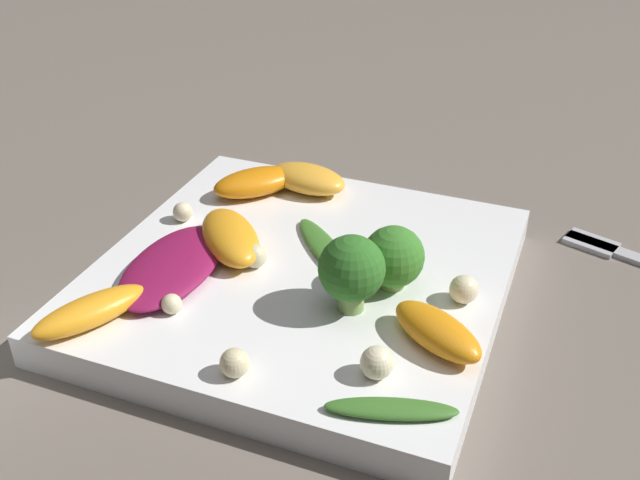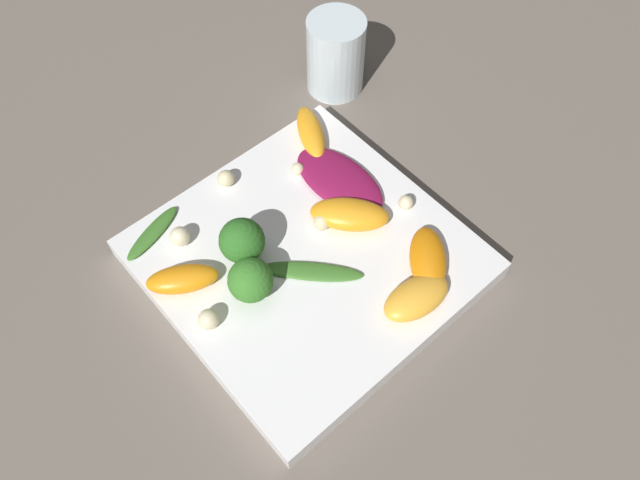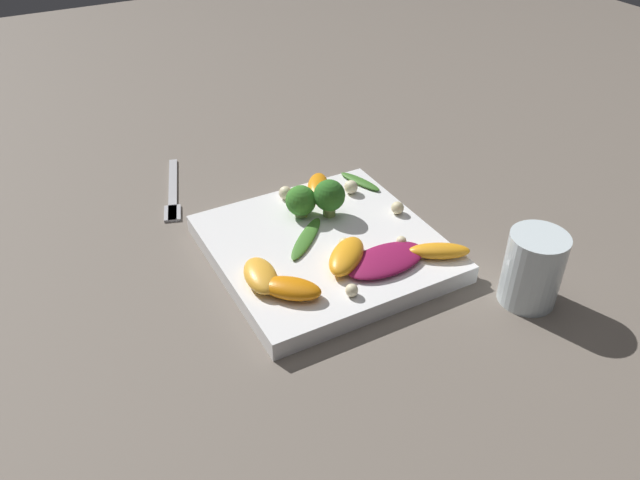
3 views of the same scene
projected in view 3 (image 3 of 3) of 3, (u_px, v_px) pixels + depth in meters
name	position (u px, v px, depth m)	size (l,w,h in m)	color
ground_plane	(324.00, 255.00, 0.73)	(2.40, 2.40, 0.00)	#6B6056
plate	(324.00, 248.00, 0.73)	(0.25, 0.25, 0.02)	white
drinking_glass	(533.00, 269.00, 0.65)	(0.06, 0.06, 0.08)	silver
fork	(173.00, 194.00, 0.84)	(0.16, 0.07, 0.01)	#B2B2B7
radicchio_leaf_0	(385.00, 260.00, 0.68)	(0.06, 0.10, 0.01)	maroon
orange_segment_0	(318.00, 186.00, 0.80)	(0.06, 0.05, 0.02)	orange
orange_segment_1	(439.00, 251.00, 0.69)	(0.05, 0.07, 0.02)	orange
orange_segment_2	(291.00, 288.00, 0.64)	(0.07, 0.07, 0.02)	orange
orange_segment_3	(261.00, 276.00, 0.65)	(0.06, 0.04, 0.02)	#FCAD33
orange_segment_4	(346.00, 256.00, 0.68)	(0.07, 0.07, 0.02)	orange
broccoli_floret_0	(329.00, 196.00, 0.75)	(0.04, 0.04, 0.05)	#7A9E51
broccoli_floret_1	(301.00, 201.00, 0.75)	(0.04, 0.04, 0.04)	#7A9E51
arugula_sprig_0	(306.00, 238.00, 0.72)	(0.07, 0.08, 0.01)	#3D7528
arugula_sprig_1	(360.00, 181.00, 0.82)	(0.07, 0.03, 0.01)	#3D7528
macadamia_nut_0	(401.00, 241.00, 0.71)	(0.01, 0.01, 0.01)	beige
macadamia_nut_1	(351.00, 187.00, 0.80)	(0.02, 0.02, 0.02)	beige
macadamia_nut_2	(345.00, 244.00, 0.70)	(0.02, 0.02, 0.02)	beige
macadamia_nut_3	(397.00, 208.00, 0.76)	(0.02, 0.02, 0.02)	beige
macadamia_nut_4	(287.00, 192.00, 0.79)	(0.02, 0.02, 0.02)	beige
macadamia_nut_5	(352.00, 290.00, 0.64)	(0.01, 0.01, 0.01)	beige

